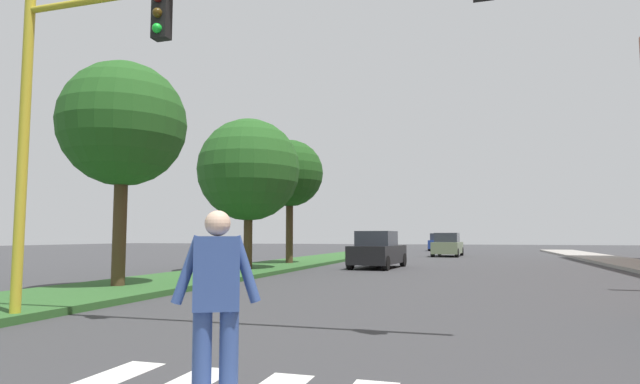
# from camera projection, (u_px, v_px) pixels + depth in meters

# --- Properties ---
(ground_plane) EXTENTS (140.00, 140.00, 0.00)m
(ground_plane) POSITION_uv_depth(u_px,v_px,m) (455.00, 267.00, 25.01)
(ground_plane) COLOR #38383A
(median_strip) EXTENTS (3.61, 64.00, 0.15)m
(median_strip) POSITION_uv_depth(u_px,v_px,m) (283.00, 265.00, 25.45)
(median_strip) COLOR #2D5B28
(median_strip) RESTS_ON ground_plane
(tree_mid) EXTENTS (3.44, 3.44, 6.14)m
(tree_mid) POSITION_uv_depth(u_px,v_px,m) (123.00, 125.00, 14.22)
(tree_mid) COLOR #4C3823
(tree_mid) RESTS_ON median_strip
(tree_far) EXTENTS (4.29, 4.29, 6.26)m
(tree_far) POSITION_uv_depth(u_px,v_px,m) (249.00, 170.00, 21.68)
(tree_far) COLOR #4C3823
(tree_far) RESTS_ON median_strip
(tree_distant) EXTENTS (3.37, 3.37, 6.19)m
(tree_distant) POSITION_uv_depth(u_px,v_px,m) (290.00, 174.00, 26.08)
(tree_distant) COLOR #4C3823
(tree_distant) RESTS_ON median_strip
(traffic_light_gantry) EXTENTS (9.30, 0.30, 6.00)m
(traffic_light_gantry) POSITION_uv_depth(u_px,v_px,m) (160.00, 58.00, 8.44)
(traffic_light_gantry) COLOR gold
(traffic_light_gantry) RESTS_ON median_strip
(pedestrian_performer) EXTENTS (0.71, 0.41, 1.69)m
(pedestrian_performer) POSITION_uv_depth(u_px,v_px,m) (216.00, 300.00, 4.33)
(pedestrian_performer) COLOR #334C8C
(pedestrian_performer) RESTS_ON ground_plane
(sedan_midblock) EXTENTS (2.18, 4.31, 1.71)m
(sedan_midblock) POSITION_uv_depth(u_px,v_px,m) (378.00, 251.00, 23.94)
(sedan_midblock) COLOR black
(sedan_midblock) RESTS_ON ground_plane
(sedan_distant) EXTENTS (2.16, 4.65, 1.72)m
(sedan_distant) POSITION_uv_depth(u_px,v_px,m) (448.00, 245.00, 37.89)
(sedan_distant) COLOR gray
(sedan_distant) RESTS_ON ground_plane
(sedan_far_horizon) EXTENTS (1.97, 4.19, 1.77)m
(sedan_far_horizon) POSITION_uv_depth(u_px,v_px,m) (439.00, 243.00, 52.68)
(sedan_far_horizon) COLOR navy
(sedan_far_horizon) RESTS_ON ground_plane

